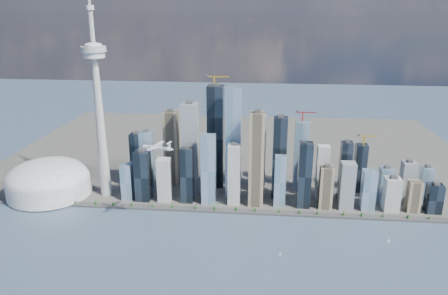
# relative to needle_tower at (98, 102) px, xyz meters

# --- Properties ---
(ground) EXTENTS (4000.00, 4000.00, 0.00)m
(ground) POSITION_rel_needle_tower_xyz_m (300.00, -310.00, -235.84)
(ground) COLOR #384B63
(ground) RESTS_ON ground
(seawall) EXTENTS (1100.00, 22.00, 4.00)m
(seawall) POSITION_rel_needle_tower_xyz_m (300.00, -60.00, -233.84)
(seawall) COLOR #383838
(seawall) RESTS_ON ground
(land) EXTENTS (1400.00, 900.00, 3.00)m
(land) POSITION_rel_needle_tower_xyz_m (300.00, 390.00, -234.34)
(land) COLOR #4C4C47
(land) RESTS_ON ground
(shoreline_trees) EXTENTS (960.53, 7.20, 8.80)m
(shoreline_trees) POSITION_rel_needle_tower_xyz_m (300.00, -60.00, -227.06)
(shoreline_trees) COLOR #3F2D1E
(shoreline_trees) RESTS_ON seawall
(skyscraper_cluster) EXTENTS (736.00, 142.00, 285.78)m
(skyscraper_cluster) POSITION_rel_needle_tower_xyz_m (359.61, 26.81, -146.56)
(skyscraper_cluster) COLOR black
(skyscraper_cluster) RESTS_ON land
(needle_tower) EXTENTS (56.00, 56.00, 550.50)m
(needle_tower) POSITION_rel_needle_tower_xyz_m (0.00, 0.00, 0.00)
(needle_tower) COLOR #A8A8A3
(needle_tower) RESTS_ON land
(dome_stadium) EXTENTS (200.00, 200.00, 86.00)m
(dome_stadium) POSITION_rel_needle_tower_xyz_m (-140.00, -10.00, -196.40)
(dome_stadium) COLOR #BBBBBB
(dome_stadium) RESTS_ON land
(airplane) EXTENTS (69.45, 61.87, 17.09)m
(airplane) POSITION_rel_needle_tower_xyz_m (175.47, -157.69, -54.33)
(airplane) COLOR white
(airplane) RESTS_ON ground
(sailboat_west) EXTENTS (7.62, 3.23, 10.53)m
(sailboat_west) POSITION_rel_needle_tower_xyz_m (421.40, -231.08, -232.46)
(sailboat_west) COLOR white
(sailboat_west) RESTS_ON ground
(sailboat_east) EXTENTS (6.44, 2.16, 8.92)m
(sailboat_east) POSITION_rel_needle_tower_xyz_m (637.36, -160.29, -232.98)
(sailboat_east) COLOR white
(sailboat_east) RESTS_ON ground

